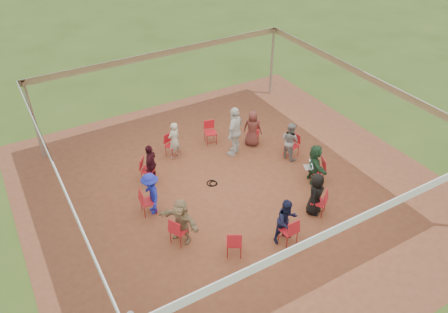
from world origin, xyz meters
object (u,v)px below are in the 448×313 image
person_seated_6 (181,221)px  laptop (310,166)px  chair_2 (253,133)px  standing_person (235,131)px  chair_10 (318,202)px  person_seated_7 (287,221)px  chair_8 (234,242)px  cable_coil (212,183)px  person_seated_5 (151,194)px  chair_1 (292,146)px  chair_7 (179,230)px  chair_3 (210,133)px  person_seated_8 (316,194)px  chair_0 (317,170)px  person_seated_0 (315,164)px  person_seated_4 (151,164)px  person_seated_3 (174,140)px  person_seated_1 (290,141)px  chair_6 (148,202)px  chair_9 (289,230)px  chair_5 (148,170)px  person_seated_2 (253,128)px  chair_4 (172,146)px

person_seated_6 → laptop: 4.80m
chair_2 → standing_person: standing_person is taller
chair_10 → person_seated_7: (-1.52, -0.40, 0.27)m
chair_8 → cable_coil: bearing=102.3°
person_seated_5 → chair_1: bearing=98.4°
chair_7 → chair_1: bearing=81.8°
chair_3 → person_seated_8: (0.88, -4.98, 0.27)m
chair_0 → chair_1: bearing=16.4°
chair_1 → person_seated_7: person_seated_7 is taller
person_seated_0 → laptop: 0.17m
person_seated_4 → person_seated_3: bearing=163.6°
person_seated_1 → standing_person: size_ratio=0.75×
person_seated_5 → cable_coil: (2.24, 0.27, -0.70)m
chair_6 → chair_9: same height
chair_5 → person_seated_8: person_seated_8 is taller
chair_1 → person_seated_7: 4.21m
chair_5 → person_seated_2: (4.20, 0.10, 0.27)m
chair_5 → chair_6: bearing=16.4°
chair_4 → chair_8: bearing=65.5°
cable_coil → person_seated_8: bearing=-53.8°
chair_0 → cable_coil: chair_0 is taller
person_seated_5 → person_seated_8: (4.27, -2.49, 0.00)m
chair_3 → chair_5: size_ratio=1.00×
chair_0 → chair_5: size_ratio=1.00×
chair_10 → person_seated_3: (-2.51, 4.89, 0.27)m
chair_2 → person_seated_8: (-0.50, -4.17, 0.27)m
chair_6 → standing_person: (3.93, 1.42, 0.51)m
chair_4 → chair_7: (-1.62, -3.98, 0.00)m
chair_9 → person_seated_0: (2.40, 1.81, 0.27)m
chair_0 → chair_7: 5.16m
chair_5 → person_seated_4: (0.09, -0.07, 0.27)m
chair_7 → person_seated_3: person_seated_3 is taller
person_seated_8 → chair_7: bearing=132.0°
person_seated_2 → person_seated_6: size_ratio=1.00×
chair_1 → chair_8: 5.16m
standing_person → person_seated_1: bearing=106.1°
person_seated_1 → standing_person: (-1.57, 1.20, 0.24)m
person_seated_5 → laptop: size_ratio=3.55×
chair_3 → person_seated_5: bearing=50.2°
chair_1 → person_seated_5: 5.51m
chair_2 → person_seated_4: 4.21m
chair_6 → chair_8: (1.39, -2.74, 0.00)m
chair_0 → laptop: 0.36m
chair_10 → person_seated_1: person_seated_1 is taller
person_seated_1 → person_seated_6: same height
chair_9 → person_seated_1: (2.55, 3.34, 0.27)m
chair_3 → person_seated_0: bearing=129.8°
chair_1 → chair_6: 5.62m
person_seated_1 → person_seated_2: 1.53m
chair_0 → chair_3: size_ratio=1.00×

